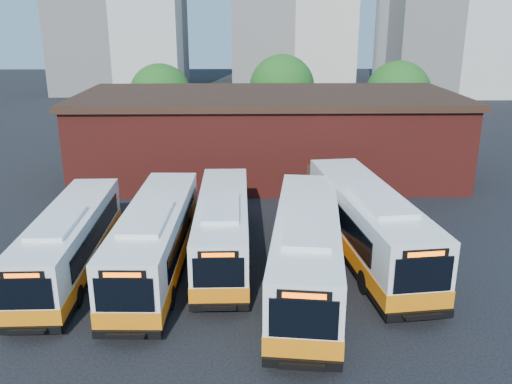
{
  "coord_description": "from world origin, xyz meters",
  "views": [
    {
      "loc": [
        -1.74,
        -21.25,
        11.95
      ],
      "look_at": [
        -1.2,
        5.45,
        3.25
      ],
      "focal_mm": 38.0,
      "sensor_mm": 36.0,
      "label": 1
    }
  ],
  "objects_px": {
    "bus_east": "(367,226)",
    "bus_west": "(156,242)",
    "bus_farwest": "(70,245)",
    "bus_mideast": "(306,253)",
    "transit_worker": "(334,301)",
    "bus_midwest": "(223,230)"
  },
  "relations": [
    {
      "from": "bus_farwest",
      "to": "bus_mideast",
      "type": "relative_size",
      "value": 0.87
    },
    {
      "from": "bus_west",
      "to": "bus_midwest",
      "type": "bearing_deg",
      "value": 29.52
    },
    {
      "from": "bus_midwest",
      "to": "bus_east",
      "type": "relative_size",
      "value": 0.87
    },
    {
      "from": "bus_east",
      "to": "bus_farwest",
      "type": "bearing_deg",
      "value": 179.21
    },
    {
      "from": "bus_midwest",
      "to": "bus_farwest",
      "type": "bearing_deg",
      "value": -167.46
    },
    {
      "from": "bus_midwest",
      "to": "bus_mideast",
      "type": "distance_m",
      "value": 5.16
    },
    {
      "from": "bus_farwest",
      "to": "bus_midwest",
      "type": "distance_m",
      "value": 7.48
    },
    {
      "from": "bus_mideast",
      "to": "transit_worker",
      "type": "bearing_deg",
      "value": -67.03
    },
    {
      "from": "bus_farwest",
      "to": "bus_mideast",
      "type": "xyz_separation_m",
      "value": [
        11.2,
        -1.68,
        0.2
      ]
    },
    {
      "from": "bus_mideast",
      "to": "bus_farwest",
      "type": "bearing_deg",
      "value": 178.68
    },
    {
      "from": "bus_farwest",
      "to": "bus_east",
      "type": "distance_m",
      "value": 14.73
    },
    {
      "from": "bus_east",
      "to": "transit_worker",
      "type": "height_order",
      "value": "bus_east"
    },
    {
      "from": "bus_farwest",
      "to": "bus_east",
      "type": "height_order",
      "value": "bus_east"
    },
    {
      "from": "bus_east",
      "to": "bus_west",
      "type": "bearing_deg",
      "value": -178.5
    },
    {
      "from": "bus_west",
      "to": "bus_mideast",
      "type": "height_order",
      "value": "bus_mideast"
    },
    {
      "from": "bus_east",
      "to": "bus_mideast",
      "type": "bearing_deg",
      "value": -143.81
    },
    {
      "from": "bus_farwest",
      "to": "bus_mideast",
      "type": "bearing_deg",
      "value": -9.61
    },
    {
      "from": "bus_mideast",
      "to": "bus_midwest",
      "type": "bearing_deg",
      "value": 146.58
    },
    {
      "from": "bus_mideast",
      "to": "transit_worker",
      "type": "xyz_separation_m",
      "value": [
        0.83,
        -2.94,
        -0.8
      ]
    },
    {
      "from": "bus_west",
      "to": "bus_east",
      "type": "bearing_deg",
      "value": 9.86
    },
    {
      "from": "bus_mideast",
      "to": "transit_worker",
      "type": "distance_m",
      "value": 3.15
    },
    {
      "from": "bus_west",
      "to": "bus_mideast",
      "type": "relative_size",
      "value": 0.93
    }
  ]
}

